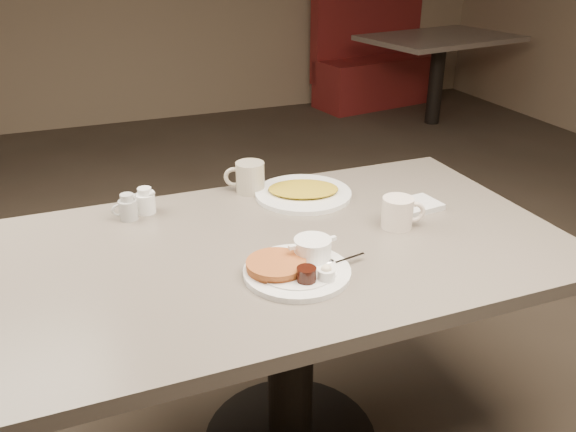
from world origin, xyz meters
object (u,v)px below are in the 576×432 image
object	(u,v)px
coffee_mug_far	(249,177)
creamer_right	(145,201)
main_plate	(297,265)
coffee_mug_near	(399,212)
diner_table	(291,294)
hash_plate	(303,192)
booth_back_right	(381,62)
creamer_left	(128,208)

from	to	relation	value
coffee_mug_far	creamer_right	distance (m)	0.35
main_plate	coffee_mug_near	xyz separation A→B (m)	(0.37, 0.13, 0.02)
diner_table	main_plate	world-z (taller)	main_plate
coffee_mug_near	hash_plate	distance (m)	0.35
booth_back_right	hash_plate	bearing A→B (deg)	-123.34
coffee_mug_near	creamer_right	bearing A→B (deg)	150.97
main_plate	booth_back_right	xyz separation A→B (m)	(2.46, 3.87, -0.36)
booth_back_right	main_plate	bearing A→B (deg)	-122.42
main_plate	booth_back_right	distance (m)	4.60
hash_plate	main_plate	bearing A→B (deg)	-114.56
booth_back_right	coffee_mug_near	bearing A→B (deg)	-119.22
coffee_mug_far	booth_back_right	distance (m)	4.13
main_plate	hash_plate	bearing A→B (deg)	65.44
diner_table	booth_back_right	size ratio (longest dim) A/B	0.91
creamer_right	coffee_mug_near	bearing A→B (deg)	-29.03
coffee_mug_near	booth_back_right	size ratio (longest dim) A/B	0.08
main_plate	coffee_mug_far	bearing A→B (deg)	84.64
booth_back_right	creamer_left	bearing A→B (deg)	-129.52
diner_table	hash_plate	world-z (taller)	hash_plate
creamer_left	hash_plate	size ratio (longest dim) A/B	0.21
main_plate	creamer_right	distance (m)	0.58
coffee_mug_near	main_plate	bearing A→B (deg)	-160.08
main_plate	diner_table	bearing A→B (deg)	74.16
coffee_mug_near	diner_table	bearing A→B (deg)	175.48
main_plate	coffee_mug_near	distance (m)	0.39
creamer_right	hash_plate	world-z (taller)	creamer_right
diner_table	hash_plate	distance (m)	0.37
diner_table	main_plate	bearing A→B (deg)	-105.84
main_plate	hash_plate	distance (m)	0.48
creamer_right	diner_table	bearing A→B (deg)	-45.27
diner_table	creamer_left	bearing A→B (deg)	141.65
creamer_left	hash_plate	world-z (taller)	creamer_left
creamer_left	creamer_right	bearing A→B (deg)	27.69
diner_table	booth_back_right	bearing A→B (deg)	56.97
main_plate	creamer_left	bearing A→B (deg)	126.55
creamer_left	booth_back_right	bearing A→B (deg)	50.48
coffee_mug_near	creamer_left	size ratio (longest dim) A/B	1.66
coffee_mug_far	booth_back_right	size ratio (longest dim) A/B	0.09
main_plate	creamer_left	distance (m)	0.58
diner_table	coffee_mug_near	world-z (taller)	coffee_mug_near
coffee_mug_far	creamer_left	distance (m)	0.40
hash_plate	coffee_mug_far	bearing A→B (deg)	146.47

